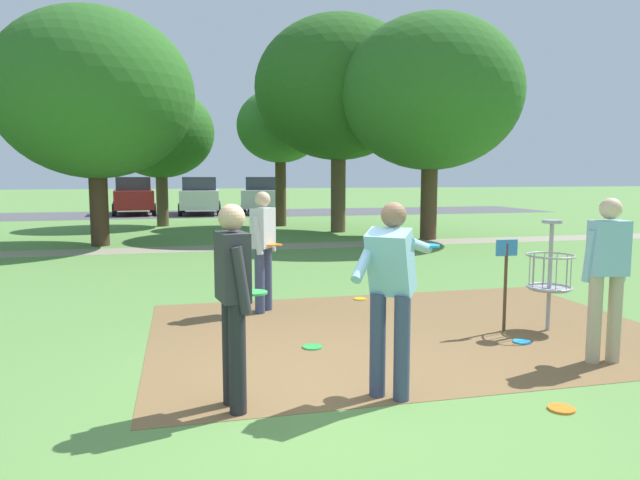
% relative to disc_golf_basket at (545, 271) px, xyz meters
% --- Properties ---
extents(ground_plane, '(160.00, 160.00, 0.00)m').
position_rel_disc_golf_basket_xyz_m(ground_plane, '(-3.18, -1.69, -0.75)').
color(ground_plane, '#5B8942').
extents(dirt_tee_pad, '(6.26, 4.35, 0.01)m').
position_rel_disc_golf_basket_xyz_m(dirt_tee_pad, '(-1.66, 0.38, -0.75)').
color(dirt_tee_pad, brown).
rests_on(dirt_tee_pad, ground).
extents(disc_golf_basket, '(0.98, 0.58, 1.39)m').
position_rel_disc_golf_basket_xyz_m(disc_golf_basket, '(0.00, 0.00, 0.00)').
color(disc_golf_basket, '#9E9EA3').
rests_on(disc_golf_basket, ground).
extents(player_foreground_watching, '(1.03, 0.72, 1.71)m').
position_rel_disc_golf_basket_xyz_m(player_foreground_watching, '(-2.63, -1.62, 0.23)').
color(player_foreground_watching, '#384260').
rests_on(player_foreground_watching, ground).
extents(player_throwing, '(0.45, 0.47, 1.71)m').
position_rel_disc_golf_basket_xyz_m(player_throwing, '(-3.26, 1.81, 0.21)').
color(player_throwing, '#384260').
rests_on(player_throwing, ground).
extents(player_waiting_left, '(0.43, 0.49, 1.71)m').
position_rel_disc_golf_basket_xyz_m(player_waiting_left, '(-3.97, -1.55, 0.21)').
color(player_waiting_left, '#232328').
rests_on(player_waiting_left, ground).
extents(player_waiting_right, '(0.49, 0.42, 1.71)m').
position_rel_disc_golf_basket_xyz_m(player_waiting_right, '(-0.14, -1.23, 0.21)').
color(player_waiting_right, tan).
rests_on(player_waiting_right, ground).
extents(frisbee_near_basket, '(0.22, 0.22, 0.02)m').
position_rel_disc_golf_basket_xyz_m(frisbee_near_basket, '(-1.34, -2.21, -0.74)').
color(frisbee_near_basket, orange).
rests_on(frisbee_near_basket, ground).
extents(frisbee_mid_grass, '(0.21, 0.21, 0.02)m').
position_rel_disc_golf_basket_xyz_m(frisbee_mid_grass, '(-0.55, -0.41, -0.74)').
color(frisbee_mid_grass, '#1E93DB').
rests_on(frisbee_mid_grass, ground).
extents(frisbee_far_left, '(0.20, 0.20, 0.02)m').
position_rel_disc_golf_basket_xyz_m(frisbee_far_left, '(-1.68, 2.26, -0.74)').
color(frisbee_far_left, gold).
rests_on(frisbee_far_left, ground).
extents(frisbee_far_right, '(0.23, 0.23, 0.02)m').
position_rel_disc_golf_basket_xyz_m(frisbee_far_right, '(-2.97, -0.04, -0.74)').
color(frisbee_far_right, green).
rests_on(frisbee_far_right, ground).
extents(tree_near_right, '(5.60, 5.60, 7.20)m').
position_rel_disc_golf_basket_xyz_m(tree_near_right, '(0.85, 12.82, 4.05)').
color(tree_near_right, brown).
rests_on(tree_near_right, ground).
extents(tree_mid_left, '(3.27, 3.27, 5.17)m').
position_rel_disc_golf_basket_xyz_m(tree_mid_left, '(-0.67, 15.57, 2.99)').
color(tree_mid_left, '#4C3823').
rests_on(tree_mid_left, ground).
extents(tree_mid_center, '(4.02, 4.02, 5.24)m').
position_rel_disc_golf_basket_xyz_m(tree_mid_center, '(-5.06, 16.55, 2.76)').
color(tree_mid_center, brown).
rests_on(tree_mid_center, ground).
extents(tree_mid_right, '(5.30, 5.30, 6.35)m').
position_rel_disc_golf_basket_xyz_m(tree_mid_right, '(-6.56, 10.58, 3.33)').
color(tree_mid_right, '#422D1E').
rests_on(tree_mid_right, ground).
extents(tree_far_left, '(5.34, 5.34, 6.62)m').
position_rel_disc_golf_basket_xyz_m(tree_far_left, '(2.90, 9.97, 3.58)').
color(tree_far_left, '#4C3823').
rests_on(tree_far_left, ground).
extents(parking_lot_strip, '(36.00, 6.00, 0.01)m').
position_rel_disc_golf_basket_xyz_m(parking_lot_strip, '(-3.18, 23.36, -0.75)').
color(parking_lot_strip, '#4C4C51').
rests_on(parking_lot_strip, ground).
extents(parked_car_leftmost, '(2.26, 4.34, 1.84)m').
position_rel_disc_golf_basket_xyz_m(parked_car_leftmost, '(-6.66, 23.77, 0.17)').
color(parked_car_leftmost, maroon).
rests_on(parked_car_leftmost, ground).
extents(parked_car_center_left, '(2.15, 4.29, 1.84)m').
position_rel_disc_golf_basket_xyz_m(parked_car_center_left, '(-3.45, 23.17, 0.17)').
color(parked_car_center_left, silver).
rests_on(parked_car_center_left, ground).
extents(parked_car_center_right, '(2.75, 4.51, 1.84)m').
position_rel_disc_golf_basket_xyz_m(parked_car_center_right, '(-0.22, 23.30, 0.17)').
color(parked_car_center_right, '#B2B7BC').
rests_on(parked_car_center_right, ground).
extents(gravel_path, '(40.00, 1.31, 0.00)m').
position_rel_disc_golf_basket_xyz_m(gravel_path, '(-3.18, 9.26, -0.75)').
color(gravel_path, gray).
rests_on(gravel_path, ground).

